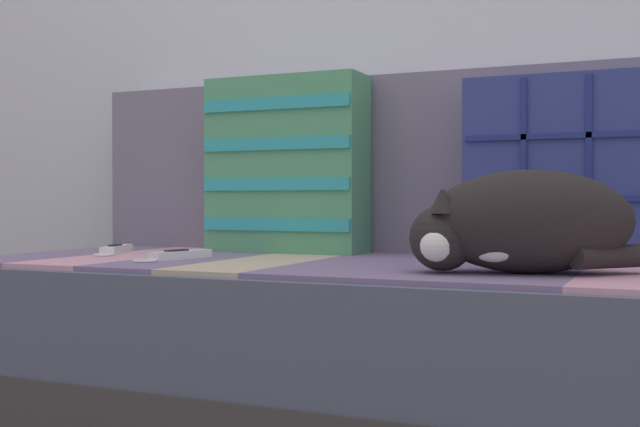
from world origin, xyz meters
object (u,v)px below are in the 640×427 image
at_px(couch, 361,359).
at_px(throw_pillow_quilted, 560,168).
at_px(throw_pillow_striped, 287,165).
at_px(sleeping_cat, 518,225).
at_px(game_remote_near, 178,255).
at_px(game_remote_far, 116,250).

xyz_separation_m(couch, throw_pillow_quilted, (0.38, 0.18, 0.41)).
height_order(throw_pillow_quilted, throw_pillow_striped, throw_pillow_striped).
bearing_deg(couch, throw_pillow_quilted, 25.57).
bearing_deg(throw_pillow_quilted, sleeping_cat, -94.10).
bearing_deg(couch, sleeping_cat, -25.93).
distance_m(couch, game_remote_near, 0.45).
height_order(throw_pillow_striped, game_remote_far, throw_pillow_striped).
xyz_separation_m(throw_pillow_quilted, game_remote_near, (-0.76, -0.31, -0.19)).
height_order(throw_pillow_striped, sleeping_cat, throw_pillow_striped).
bearing_deg(sleeping_cat, couch, 154.07).
bearing_deg(couch, game_remote_near, -160.93).
height_order(couch, game_remote_far, game_remote_far).
distance_m(couch, sleeping_cat, 0.49).
height_order(couch, throw_pillow_quilted, throw_pillow_quilted).
bearing_deg(game_remote_near, game_remote_far, 156.86).
bearing_deg(throw_pillow_quilted, game_remote_near, -157.57).
relative_size(couch, game_remote_far, 8.52).
height_order(sleeping_cat, game_remote_near, sleeping_cat).
xyz_separation_m(throw_pillow_striped, sleeping_cat, (0.62, -0.36, -0.13)).
relative_size(couch, game_remote_near, 8.31).
xyz_separation_m(throw_pillow_striped, game_remote_near, (-0.11, -0.31, -0.21)).
relative_size(couch, sleeping_cat, 4.34).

